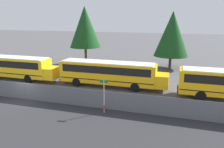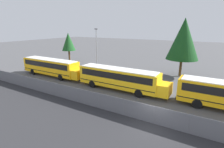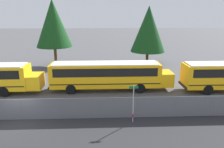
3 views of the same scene
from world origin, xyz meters
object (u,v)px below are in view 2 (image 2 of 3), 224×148
light_pole (97,48)px  tree_1 (68,42)px  school_bus_0 (51,66)px  school_bus_1 (120,77)px  tree_0 (184,39)px

light_pole → tree_1: 11.56m
school_bus_0 → school_bus_1: bearing=-0.0°
school_bus_1 → tree_0: size_ratio=1.31×
school_bus_1 → light_pole: size_ratio=1.60×
school_bus_0 → school_bus_1: same height
school_bus_0 → tree_1: (-7.12, 11.81, 3.10)m
school_bus_1 → light_pole: light_pole is taller
school_bus_0 → light_pole: 9.71m
light_pole → tree_0: size_ratio=0.82×
school_bus_0 → light_pole: size_ratio=1.60×
school_bus_1 → school_bus_0: bearing=180.0°
school_bus_1 → tree_0: bearing=63.2°
school_bus_1 → tree_0: tree_0 is taller
tree_1 → light_pole: bearing=-16.9°
tree_1 → school_bus_0: bearing=-58.9°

